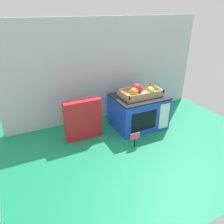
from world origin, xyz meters
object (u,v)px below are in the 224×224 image
object	(u,v)px
food_groups_crate	(140,92)
price_sign	(135,138)
cookie_set_box	(83,120)
toy_microwave	(138,111)

from	to	relation	value
food_groups_crate	price_sign	size ratio (longest dim) A/B	2.92
cookie_set_box	price_sign	size ratio (longest dim) A/B	2.79
price_sign	cookie_set_box	bearing A→B (deg)	135.81
toy_microwave	price_sign	size ratio (longest dim) A/B	3.76
cookie_set_box	price_sign	bearing A→B (deg)	-44.19
food_groups_crate	price_sign	xyz separation A→B (m)	(-0.17, -0.23, -0.21)
food_groups_crate	cookie_set_box	world-z (taller)	food_groups_crate
toy_microwave	food_groups_crate	size ratio (longest dim) A/B	1.29
toy_microwave	price_sign	world-z (taller)	toy_microwave
food_groups_crate	cookie_set_box	xyz separation A→B (m)	(-0.43, 0.02, -0.13)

